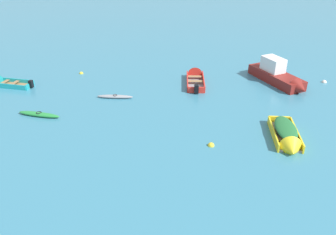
# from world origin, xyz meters

# --- Properties ---
(kayak_grey_far_right) EXTENTS (2.99, 1.35, 0.28)m
(kayak_grey_far_right) POSITION_xyz_m (-3.36, 24.25, 0.14)
(kayak_grey_far_right) COLOR gray
(kayak_grey_far_right) RESTS_ON ground_plane
(rowboat_turquoise_far_left) EXTENTS (4.08, 2.89, 1.22)m
(rowboat_turquoise_far_left) POSITION_xyz_m (-12.77, 29.41, 0.21)
(rowboat_turquoise_far_left) COLOR #99754C
(rowboat_turquoise_far_left) RESTS_ON ground_plane
(rowboat_red_midfield_left) EXTENTS (2.65, 4.90, 1.40)m
(rowboat_red_midfield_left) POSITION_xyz_m (4.31, 26.53, 0.24)
(rowboat_red_midfield_left) COLOR gray
(rowboat_red_midfield_left) RESTS_ON ground_plane
(rowboat_yellow_outer_right) EXTENTS (2.88, 4.74, 1.46)m
(rowboat_yellow_outer_right) POSITION_xyz_m (6.75, 14.56, 0.41)
(rowboat_yellow_outer_right) COLOR gray
(rowboat_yellow_outer_right) RESTS_ON ground_plane
(kayak_green_outer_left) EXTENTS (3.23, 2.05, 0.32)m
(kayak_green_outer_left) POSITION_xyz_m (-9.24, 22.38, 0.15)
(kayak_green_outer_left) COLOR #288C3D
(kayak_green_outer_left) RESTS_ON ground_plane
(motor_launch_maroon_back_row_center) EXTENTS (2.95, 6.74, 2.41)m
(motor_launch_maroon_back_row_center) POSITION_xyz_m (11.42, 23.90, 0.69)
(motor_launch_maroon_back_row_center) COLOR maroon
(motor_launch_maroon_back_row_center) RESTS_ON ground_plane
(mooring_buoy_trailing) EXTENTS (0.38, 0.38, 0.38)m
(mooring_buoy_trailing) POSITION_xyz_m (-5.95, 30.70, 0.00)
(mooring_buoy_trailing) COLOR yellow
(mooring_buoy_trailing) RESTS_ON ground_plane
(mooring_buoy_far_field) EXTENTS (0.45, 0.45, 0.45)m
(mooring_buoy_far_field) POSITION_xyz_m (15.60, 23.06, 0.00)
(mooring_buoy_far_field) COLOR silver
(mooring_buoy_far_field) RESTS_ON ground_plane
(mooring_buoy_midfield) EXTENTS (0.44, 0.44, 0.44)m
(mooring_buoy_midfield) POSITION_xyz_m (1.84, 15.42, 0.00)
(mooring_buoy_midfield) COLOR yellow
(mooring_buoy_midfield) RESTS_ON ground_plane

